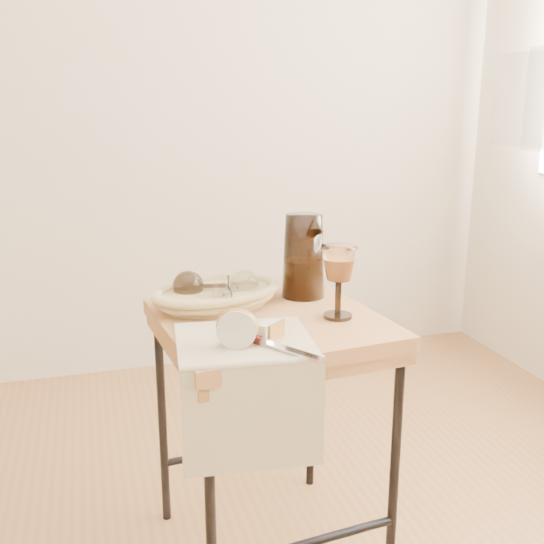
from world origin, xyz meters
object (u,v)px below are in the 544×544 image
object	(u,v)px
bread_basket	(217,297)
goblet_lying_b	(236,288)
side_table	(270,438)
wine_goblet	(339,282)
tea_towel	(244,341)
goblet_lying_a	(205,286)
apple_half	(237,327)
table_knife	(270,342)
pitcher	(303,256)

from	to	relation	value
bread_basket	goblet_lying_b	bearing A→B (deg)	-38.64
side_table	goblet_lying_b	bearing A→B (deg)	120.86
goblet_lying_b	wine_goblet	distance (m)	0.28
tea_towel	goblet_lying_a	distance (m)	0.29
side_table	apple_half	world-z (taller)	apple_half
goblet_lying_b	wine_goblet	bearing A→B (deg)	-79.16
goblet_lying_a	table_knife	xyz separation A→B (m)	(0.08, -0.34, -0.04)
wine_goblet	tea_towel	bearing A→B (deg)	-159.80
pitcher	apple_half	size ratio (longest dim) A/B	2.88
bread_basket	table_knife	distance (m)	0.33
side_table	bread_basket	bearing A→B (deg)	131.42
side_table	wine_goblet	size ratio (longest dim) A/B	3.64
tea_towel	bread_basket	xyz separation A→B (m)	(-0.00, 0.27, 0.02)
tea_towel	apple_half	distance (m)	0.06
bread_basket	side_table	bearing A→B (deg)	-65.43
goblet_lying_b	apple_half	bearing A→B (deg)	-146.15
goblet_lying_b	wine_goblet	size ratio (longest dim) A/B	0.66
goblet_lying_b	table_knife	distance (m)	0.31
goblet_lying_a	wine_goblet	bearing A→B (deg)	159.15
table_knife	pitcher	bearing A→B (deg)	116.91
apple_half	table_knife	xyz separation A→B (m)	(0.07, -0.02, -0.03)
bread_basket	table_knife	size ratio (longest dim) A/B	1.26
apple_half	bread_basket	bearing A→B (deg)	103.59
pitcher	apple_half	xyz separation A→B (m)	(-0.26, -0.33, -0.06)
goblet_lying_b	bread_basket	bearing A→B (deg)	114.59
apple_half	pitcher	bearing A→B (deg)	68.09
goblet_lying_a	table_knife	size ratio (longest dim) A/B	0.54
wine_goblet	table_knife	size ratio (longest dim) A/B	0.75
tea_towel	goblet_lying_b	distance (m)	0.26
bread_basket	wine_goblet	bearing A→B (deg)	-50.30
goblet_lying_a	table_knife	world-z (taller)	goblet_lying_a
tea_towel	apple_half	bearing A→B (deg)	-119.66
bread_basket	goblet_lying_a	bearing A→B (deg)	136.59
goblet_lying_a	apple_half	xyz separation A→B (m)	(0.01, -0.32, -0.00)
side_table	table_knife	bearing A→B (deg)	-106.10
tea_towel	table_knife	bearing A→B (deg)	-46.03
bread_basket	wine_goblet	distance (m)	0.33
pitcher	wine_goblet	bearing A→B (deg)	-68.47
goblet_lying_b	apple_half	xyz separation A→B (m)	(-0.06, -0.29, -0.00)
bread_basket	goblet_lying_b	size ratio (longest dim) A/B	2.55
tea_towel	goblet_lying_a	world-z (taller)	goblet_lying_a
goblet_lying_a	goblet_lying_b	xyz separation A→B (m)	(0.07, -0.03, -0.00)
table_knife	side_table	bearing A→B (deg)	130.16
side_table	pitcher	distance (m)	0.49
bread_basket	apple_half	bearing A→B (deg)	-110.24
wine_goblet	apple_half	xyz separation A→B (m)	(-0.29, -0.13, -0.04)
bread_basket	apple_half	size ratio (longest dim) A/B	3.37
pitcher	table_knife	distance (m)	0.41
side_table	table_knife	size ratio (longest dim) A/B	2.71
table_knife	apple_half	bearing A→B (deg)	-143.11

